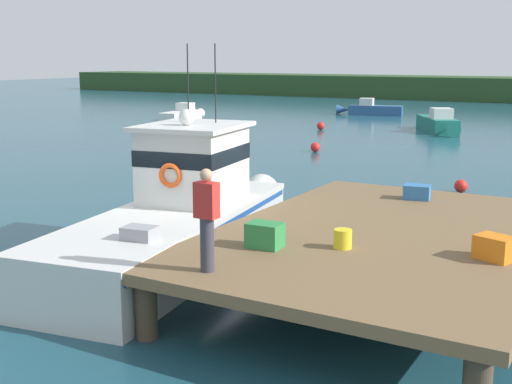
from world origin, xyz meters
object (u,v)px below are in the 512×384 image
main_fishing_boat (182,215)px  deckhand_by_the_boat (207,218)px  crate_single_far (417,192)px  mooring_buoy_channel_marker (461,186)px  bait_bucket (343,239)px  mooring_buoy_inshore (315,147)px  moored_boat_far_left (183,115)px  crate_stack_mid_dock (495,248)px  crate_single_by_cleat (265,235)px  mooring_buoy_outer (321,126)px  moored_boat_near_channel (371,109)px  moored_boat_mid_harbor (439,124)px

main_fishing_boat → deckhand_by_the_boat: size_ratio=6.11×
crate_single_far → mooring_buoy_channel_marker: 7.47m
bait_bucket → mooring_buoy_inshore: bearing=116.2°
moored_boat_far_left → mooring_buoy_inshore: size_ratio=11.18×
crate_stack_mid_dock → crate_single_by_cleat: size_ratio=1.00×
bait_bucket → mooring_buoy_inshore: (-9.12, 18.57, -1.14)m
crate_stack_mid_dock → mooring_buoy_channel_marker: bearing=105.4°
main_fishing_boat → crate_stack_mid_dock: main_fishing_boat is taller
deckhand_by_the_boat → moored_boat_far_left: (-22.51, 30.33, -1.61)m
crate_single_by_cleat → mooring_buoy_outer: bearing=112.6°
bait_bucket → mooring_buoy_channel_marker: bearing=93.4°
crate_single_by_cleat → deckhand_by_the_boat: deckhand_by_the_boat is taller
moored_boat_near_channel → crate_stack_mid_dock: bearing=-67.0°
crate_single_by_cleat → moored_boat_near_channel: (-12.94, 40.43, -0.97)m
crate_single_far → bait_bucket: 4.73m
crate_stack_mid_dock → moored_boat_near_channel: bearing=113.0°
crate_stack_mid_dock → crate_single_by_cleat: (-3.65, -1.26, 0.02)m
mooring_buoy_outer → crate_stack_mid_dock: bearing=-60.3°
moored_boat_near_channel → mooring_buoy_outer: (1.10, -11.94, -0.20)m
mooring_buoy_inshore → moored_boat_mid_harbor: bearing=76.6°
crate_single_far → crate_single_by_cleat: (-1.13, -5.36, 0.05)m
deckhand_by_the_boat → moored_boat_near_channel: 43.98m
main_fishing_boat → bait_bucket: size_ratio=29.31×
mooring_buoy_channel_marker → mooring_buoy_outer: (-12.35, 15.78, 0.03)m
moored_boat_mid_harbor → moored_boat_far_left: moored_boat_mid_harbor is taller
mooring_buoy_inshore → main_fishing_boat: bearing=-74.7°
mooring_buoy_outer → moored_boat_mid_harbor: bearing=20.5°
moored_boat_mid_harbor → mooring_buoy_inshore: (-2.81, -11.82, -0.28)m
moored_boat_near_channel → moored_boat_mid_harbor: (7.85, -9.41, 0.06)m
crate_stack_mid_dock → moored_boat_near_channel: (-16.60, 39.16, -0.95)m
moored_boat_mid_harbor → mooring_buoy_inshore: 12.15m
crate_stack_mid_dock → moored_boat_far_left: crate_stack_mid_dock is taller
crate_single_far → mooring_buoy_channel_marker: size_ratio=1.35×
deckhand_by_the_boat → mooring_buoy_channel_marker: 14.46m
deckhand_by_the_boat → moored_boat_mid_harbor: deckhand_by_the_boat is taller
deckhand_by_the_boat → moored_boat_mid_harbor: (-4.97, 32.63, -1.55)m
main_fishing_boat → mooring_buoy_outer: bearing=108.0°
moored_boat_mid_harbor → mooring_buoy_outer: 7.21m
crate_stack_mid_dock → mooring_buoy_channel_marker: crate_stack_mid_dock is taller
moored_boat_far_left → mooring_buoy_inshore: 17.54m
crate_single_by_cleat → deckhand_by_the_boat: size_ratio=0.37×
mooring_buoy_inshore → mooring_buoy_channel_marker: bearing=-37.6°
crate_single_by_cleat → mooring_buoy_channel_marker: (0.50, 12.71, -1.20)m
crate_stack_mid_dock → deckhand_by_the_boat: 4.80m
bait_bucket → mooring_buoy_inshore: 20.72m
moored_boat_far_left → mooring_buoy_channel_marker: (23.14, -16.01, -0.22)m
crate_single_far → deckhand_by_the_boat: (-1.26, -6.98, 0.69)m
crate_stack_mid_dock → main_fishing_boat: bearing=174.7°
moored_boat_near_channel → moored_boat_far_left: moored_boat_near_channel is taller
crate_stack_mid_dock → bait_bucket: crate_stack_mid_dock is taller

